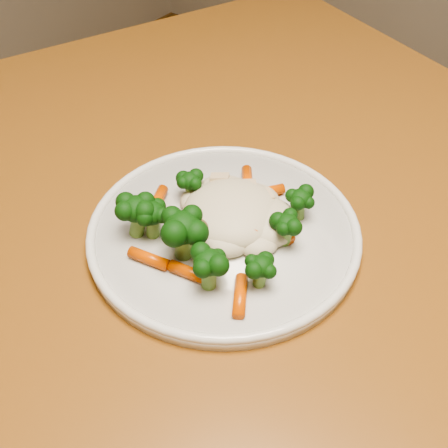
# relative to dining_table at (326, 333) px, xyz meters

# --- Properties ---
(dining_table) EXTENTS (1.50, 1.26, 0.75)m
(dining_table) POSITION_rel_dining_table_xyz_m (0.00, 0.00, 0.00)
(dining_table) COLOR brown
(dining_table) RESTS_ON ground
(plate) EXTENTS (0.29, 0.29, 0.01)m
(plate) POSITION_rel_dining_table_xyz_m (-0.13, -0.02, 0.10)
(plate) COLOR silver
(plate) RESTS_ON dining_table
(meal) EXTENTS (0.19, 0.19, 0.05)m
(meal) POSITION_rel_dining_table_xyz_m (-0.13, -0.03, 0.13)
(meal) COLOR beige
(meal) RESTS_ON plate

